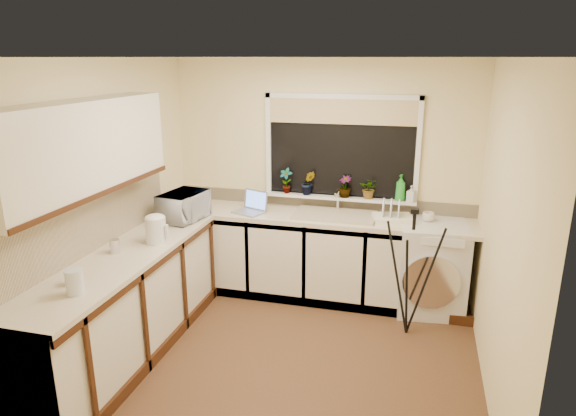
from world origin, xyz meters
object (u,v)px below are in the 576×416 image
Objects in this scene: washing_machine at (431,267)px; dish_rack at (392,219)px; plant_a at (286,181)px; plant_d at (369,188)px; microwave at (184,206)px; soap_bottle_green at (401,188)px; laptop at (252,206)px; plant_c at (345,187)px; kettle at (156,230)px; soap_bottle_clear at (411,194)px; cup_back at (428,217)px; steel_jar at (115,246)px; plant_b at (308,183)px; glass_jug at (74,282)px; tripod at (410,273)px; cup_left at (73,278)px.

washing_machine is 2.42× the size of dish_rack.
plant_d is at bearing 0.42° from plant_a.
soap_bottle_green reaches higher than microwave.
washing_machine is at bearing -19.69° from plant_d.
laptop is at bearing -45.65° from microwave.
plant_c is at bearing 160.92° from washing_machine.
kettle is at bearing -145.27° from soap_bottle_green.
plant_a reaches higher than washing_machine.
soap_bottle_clear reaches higher than cup_back.
dish_rack is 1.39× the size of soap_bottle_green.
plant_b reaches higher than steel_jar.
plant_c is 0.89m from cup_back.
plant_d is at bearing 179.54° from soap_bottle_green.
plant_b is at bearing 65.56° from glass_jug.
plant_b is (1.04, 1.37, 0.16)m from kettle.
plant_c is at bearing 179.32° from soap_bottle_clear.
dish_rack is at bearing 30.32° from kettle.
washing_machine is at bearing 48.82° from tripod.
washing_machine is 3.28m from cup_left.
soap_bottle_green reaches higher than cup_back.
microwave is (0.16, 0.97, 0.08)m from steel_jar.
dish_rack is 1.63× the size of plant_c.
kettle is 2.28m from tripod.
plant_a is 1.60× the size of soap_bottle_clear.
plant_d is at bearing 4.20° from plant_c.
plant_d is 0.31m from soap_bottle_green.
kettle reaches higher than cup_back.
kettle is at bearing 87.26° from glass_jug.
glass_jug is (-0.55, -2.12, 0.03)m from laptop.
plant_b is 1.06m from soap_bottle_clear.
soap_bottle_clear is at bearing -0.87° from plant_a.
plant_a is at bearing 66.57° from laptop.
washing_machine is 1.00m from plant_d.
laptop is at bearing -170.38° from soap_bottle_clear.
soap_bottle_green is at bearing 150.78° from cup_back.
microwave reaches higher than dish_rack.
plant_d is at bearing 51.03° from cup_left.
laptop is at bearing -175.70° from cup_back.
plant_d is at bearing 54.37° from glass_jug.
washing_machine is at bearing 26.06° from kettle.
washing_machine is at bearing -8.48° from plant_a.
soap_bottle_green reaches higher than cup_left.
plant_d reaches higher than dish_rack.
plant_c is at bearing 54.82° from cup_left.
tripod is 6.85× the size of glass_jug.
plant_a reaches higher than glass_jug.
tripod is at bearing -115.25° from washing_machine.
kettle is 2.44m from soap_bottle_green.
steel_jar is (-2.38, -0.90, 0.36)m from tripod.
soap_bottle_clear reaches higher than tripod.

